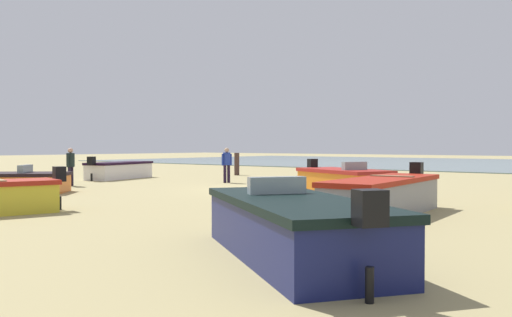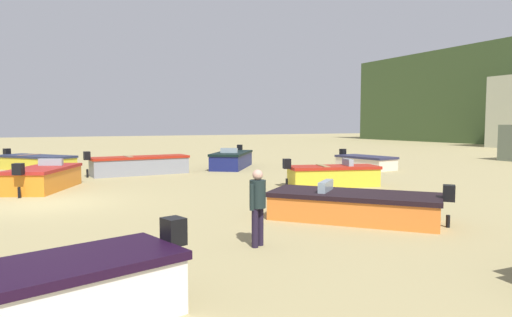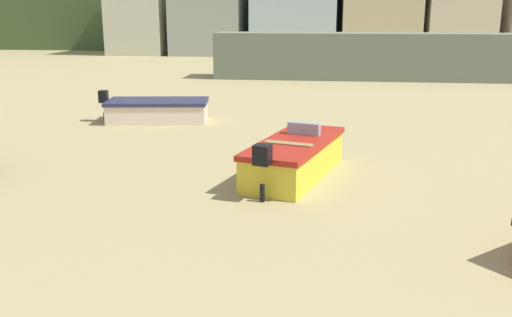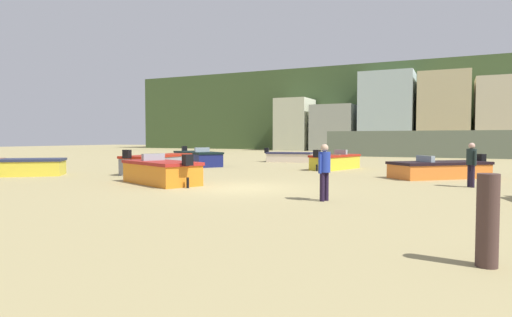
{
  "view_description": "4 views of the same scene",
  "coord_description": "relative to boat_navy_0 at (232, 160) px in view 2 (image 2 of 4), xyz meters",
  "views": [
    {
      "loc": [
        -12.86,
        16.88,
        1.72
      ],
      "look_at": [
        -1.18,
        2.1,
        1.27
      ],
      "focal_mm": 37.89,
      "sensor_mm": 36.0,
      "label": 1
    },
    {
      "loc": [
        15.84,
        -0.42,
        2.57
      ],
      "look_at": [
        -2.46,
        8.79,
        0.99
      ],
      "focal_mm": 31.78,
      "sensor_mm": 36.0,
      "label": 2
    },
    {
      "loc": [
        1.38,
        -1.64,
        3.66
      ],
      "look_at": [
        -0.01,
        9.62,
        0.68
      ],
      "focal_mm": 39.49,
      "sensor_mm": 36.0,
      "label": 3
    },
    {
      "loc": [
        6.95,
        -13.63,
        1.78
      ],
      "look_at": [
        -4.9,
        12.03,
        0.45
      ],
      "focal_mm": 30.13,
      "sensor_mm": 36.0,
      "label": 4
    }
  ],
  "objects": [
    {
      "name": "boat_white_4",
      "position": [
        18.25,
        -10.77,
        -0.03
      ],
      "size": [
        2.38,
        4.41,
        1.19
      ],
      "rotation": [
        0.0,
        0.0,
        3.4
      ],
      "color": "white",
      "rests_on": "ground"
    },
    {
      "name": "ground_plane",
      "position": [
        8.25,
        -10.13,
        -0.47
      ],
      "size": [
        160.0,
        160.0,
        0.0
      ],
      "primitive_type": "plane",
      "color": "tan"
    },
    {
      "name": "boat_grey_3",
      "position": [
        1.13,
        -5.57,
        0.0
      ],
      "size": [
        1.7,
        5.16,
        1.25
      ],
      "rotation": [
        0.0,
        0.0,
        0.07
      ],
      "color": "gray",
      "rests_on": "ground"
    },
    {
      "name": "boat_yellow_7",
      "position": [
        8.98,
        0.59,
        -0.04
      ],
      "size": [
        2.3,
        4.04,
        1.16
      ],
      "rotation": [
        0.0,
        0.0,
        6.01
      ],
      "color": "gold",
      "rests_on": "ground"
    },
    {
      "name": "boat_navy_0",
      "position": [
        0.0,
        0.0,
        0.0
      ],
      "size": [
        4.71,
        4.04,
        1.24
      ],
      "rotation": [
        0.0,
        0.0,
        4.09
      ],
      "color": "navy",
      "rests_on": "ground"
    },
    {
      "name": "boat_orange_2",
      "position": [
        4.75,
        -10.06,
        -0.01
      ],
      "size": [
        4.1,
        3.07,
        1.21
      ],
      "rotation": [
        0.0,
        0.0,
        1.13
      ],
      "color": "orange",
      "rests_on": "ground"
    },
    {
      "name": "boat_cream_6",
      "position": [
        3.98,
        6.55,
        -0.09
      ],
      "size": [
        3.73,
        2.06,
        1.06
      ],
      "rotation": [
        0.0,
        0.0,
        4.85
      ],
      "color": "beige",
      "rests_on": "ground"
    },
    {
      "name": "boat_orange_1",
      "position": [
        14.62,
        -2.87,
        -0.09
      ],
      "size": [
        4.47,
        4.25,
        1.06
      ],
      "rotation": [
        0.0,
        0.0,
        2.3
      ],
      "color": "orange",
      "rests_on": "ground"
    },
    {
      "name": "boat_yellow_8",
      "position": [
        -3.86,
        -10.21,
        -0.06
      ],
      "size": [
        4.67,
        4.15,
        1.13
      ],
      "rotation": [
        0.0,
        0.0,
        5.37
      ],
      "color": "gold",
      "rests_on": "ground"
    },
    {
      "name": "beach_walker_foreground",
      "position": [
        15.78,
        -6.33,
        0.48
      ],
      "size": [
        0.46,
        0.5,
        1.62
      ],
      "rotation": [
        0.0,
        0.0,
        5.24
      ],
      "color": "black",
      "rests_on": "ground"
    }
  ]
}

